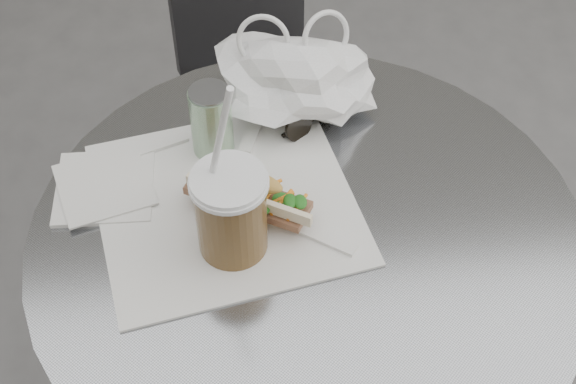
{
  "coord_description": "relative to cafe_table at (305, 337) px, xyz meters",
  "views": [
    {
      "loc": [
        -0.1,
        -0.46,
        1.59
      ],
      "look_at": [
        -0.02,
        0.23,
        0.79
      ],
      "focal_mm": 50.0,
      "sensor_mm": 36.0,
      "label": 1
    }
  ],
  "objects": [
    {
      "name": "sandwich_paper",
      "position": [
        -0.11,
        0.06,
        0.28
      ],
      "size": [
        0.4,
        0.39,
        0.0
      ],
      "primitive_type": "cube",
      "rotation": [
        0.0,
        0.0,
        0.19
      ],
      "color": "white",
      "rests_on": "cafe_table"
    },
    {
      "name": "sunglasses",
      "position": [
        0.03,
        0.2,
        0.29
      ],
      "size": [
        0.1,
        0.08,
        0.05
      ],
      "rotation": [
        0.0,
        0.0,
        0.63
      ],
      "color": "black",
      "rests_on": "cafe_table"
    },
    {
      "name": "banh_mi",
      "position": [
        -0.08,
        0.04,
        0.31
      ],
      "size": [
        0.22,
        0.18,
        0.07
      ],
      "rotation": [
        0.0,
        0.0,
        -0.52
      ],
      "color": "tan",
      "rests_on": "sandwich_paper"
    },
    {
      "name": "cafe_table",
      "position": [
        0.0,
        0.0,
        0.0
      ],
      "size": [
        0.76,
        0.76,
        0.74
      ],
      "color": "slate",
      "rests_on": "ground"
    },
    {
      "name": "iced_coffee",
      "position": [
        -0.1,
        -0.01,
        0.34
      ],
      "size": [
        0.1,
        0.1,
        0.29
      ],
      "color": "brown",
      "rests_on": "cafe_table"
    },
    {
      "name": "chair_far",
      "position": [
        -0.01,
        0.6,
        -0.15
      ],
      "size": [
        0.39,
        0.41,
        0.7
      ],
      "rotation": [
        0.0,
        0.0,
        3.47
      ],
      "color": "#2C2B2E",
      "rests_on": "ground"
    },
    {
      "name": "drink_can",
      "position": [
        -0.12,
        0.17,
        0.33
      ],
      "size": [
        0.06,
        0.06,
        0.12
      ],
      "color": "#508A52",
      "rests_on": "cafe_table"
    },
    {
      "name": "napkin_stack",
      "position": [
        -0.28,
        0.11,
        0.28
      ],
      "size": [
        0.15,
        0.15,
        0.01
      ],
      "color": "white",
      "rests_on": "cafe_table"
    },
    {
      "name": "plastic_bag",
      "position": [
        0.01,
        0.25,
        0.33
      ],
      "size": [
        0.24,
        0.2,
        0.11
      ],
      "primitive_type": null,
      "rotation": [
        0.0,
        0.0,
        0.1
      ],
      "color": "white",
      "rests_on": "cafe_table"
    }
  ]
}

